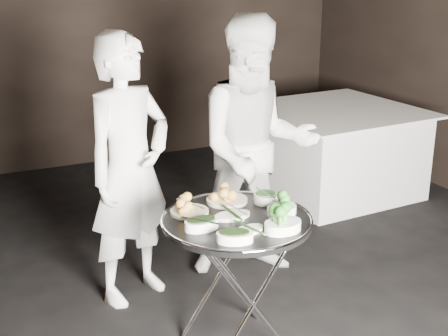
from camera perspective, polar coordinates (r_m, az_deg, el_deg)
name	(u,v)px	position (r m, az deg, el deg)	size (l,w,h in m)	color
wall_back	(46,11)	(6.12, -15.94, 13.67)	(6.00, 0.05, 3.00)	black
tray_stand	(237,279)	(3.22, 1.15, -10.10)	(0.49, 0.41, 0.71)	silver
serving_tray	(237,221)	(3.08, 1.19, -4.84)	(0.75, 0.75, 0.04)	black
potato_plate_a	(189,208)	(3.13, -3.18, -3.64)	(0.19, 0.19, 0.07)	beige
potato_plate_b	(227,196)	(3.27, 0.27, -2.56)	(0.22, 0.22, 0.08)	beige
greens_bowl	(266,196)	(3.27, 3.86, -2.61)	(0.13, 0.13, 0.07)	white
asparagus_plate_a	(232,214)	(3.08, 0.76, -4.25)	(0.19, 0.11, 0.04)	white
asparagus_plate_b	(249,229)	(2.93, 2.29, -5.59)	(0.18, 0.13, 0.03)	white
spinach_bowl_a	(202,223)	(2.95, -2.06, -5.02)	(0.17, 0.11, 0.07)	white
spinach_bowl_b	(235,235)	(2.82, 0.98, -6.17)	(0.20, 0.17, 0.07)	white
broccoli_bowl_a	(282,209)	(3.13, 5.30, -3.71)	(0.19, 0.15, 0.07)	white
broccoli_bowl_b	(283,224)	(2.94, 5.40, -5.11)	(0.20, 0.15, 0.08)	white
serving_utensils	(234,204)	(3.12, 0.92, -3.29)	(0.59, 0.42, 0.01)	silver
waiter_left	(130,171)	(3.62, -8.62, -0.24)	(0.58, 0.38, 1.59)	white
waiter_right	(256,149)	(3.88, 2.93, 1.75)	(0.80, 0.62, 1.65)	white
dining_table	(334,150)	(5.49, 10.03, 1.61)	(1.30, 1.30, 0.74)	white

